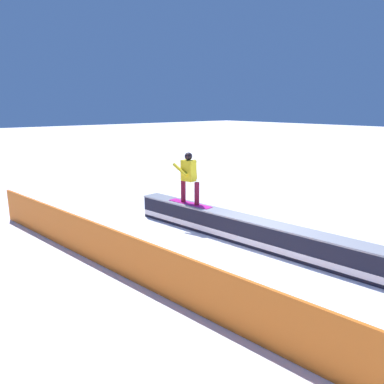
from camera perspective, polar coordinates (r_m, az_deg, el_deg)
The scene contains 4 objects.
ground_plane at distance 9.34m, azimuth 9.89°, elevation -8.31°, with size 120.00×120.00×0.00m, color white.
grind_box at distance 9.23m, azimuth 9.96°, elevation -6.53°, with size 7.94×1.57×0.68m.
snowboarder at distance 10.27m, azimuth -0.50°, elevation 2.51°, with size 1.49×0.51×1.48m.
safety_fence at distance 7.13m, azimuth -7.66°, elevation -11.16°, with size 12.73×0.06×0.95m, color orange.
Camera 1 is at (-5.51, 6.72, 3.41)m, focal length 33.82 mm.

